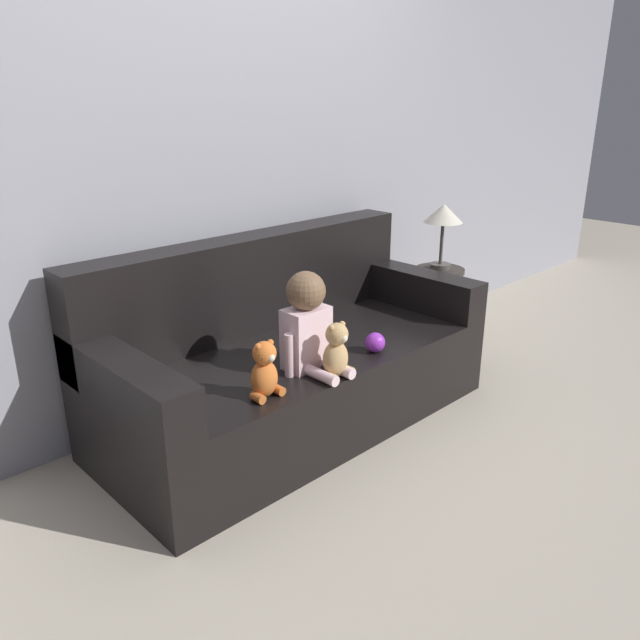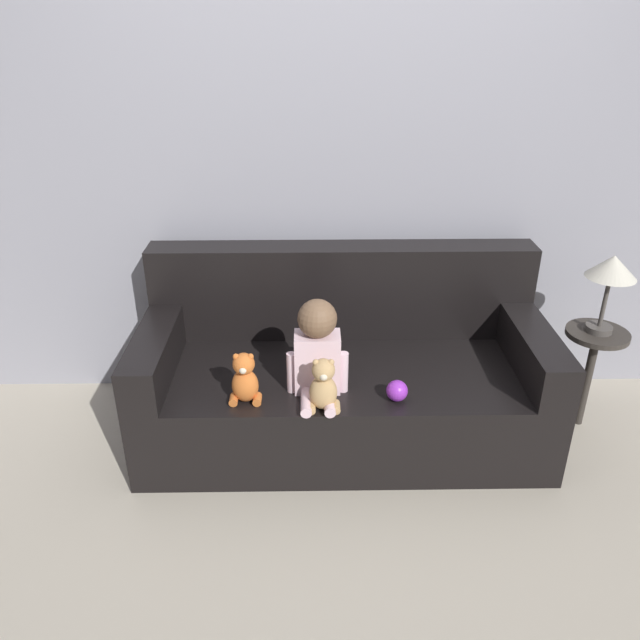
% 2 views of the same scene
% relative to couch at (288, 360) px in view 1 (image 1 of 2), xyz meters
% --- Properties ---
extents(ground_plane, '(12.00, 12.00, 0.00)m').
position_rel_couch_xyz_m(ground_plane, '(0.00, -0.06, -0.30)').
color(ground_plane, '#B7AD99').
extents(wall_back, '(8.00, 0.05, 2.60)m').
position_rel_couch_xyz_m(wall_back, '(0.00, 0.43, 1.00)').
color(wall_back, '#93939E').
rests_on(wall_back, ground_plane).
extents(couch, '(1.85, 0.82, 0.85)m').
position_rel_couch_xyz_m(couch, '(0.00, 0.00, 0.00)').
color(couch, black).
rests_on(couch, ground_plane).
extents(person_baby, '(0.26, 0.30, 0.42)m').
position_rel_couch_xyz_m(person_baby, '(-0.12, -0.27, 0.29)').
color(person_baby, silver).
rests_on(person_baby, couch).
extents(teddy_bear_brown, '(0.14, 0.11, 0.23)m').
position_rel_couch_xyz_m(teddy_bear_brown, '(-0.10, -0.42, 0.20)').
color(teddy_bear_brown, tan).
rests_on(teddy_bear_brown, couch).
extents(plush_toy_side, '(0.13, 0.10, 0.23)m').
position_rel_couch_xyz_m(plush_toy_side, '(-0.43, -0.35, 0.20)').
color(plush_toy_side, orange).
rests_on(plush_toy_side, couch).
extents(toy_ball, '(0.09, 0.09, 0.09)m').
position_rel_couch_xyz_m(toy_ball, '(0.21, -0.36, 0.14)').
color(toy_ball, purple).
rests_on(toy_ball, couch).
extents(side_table, '(0.29, 0.29, 0.89)m').
position_rel_couch_xyz_m(side_table, '(1.19, 0.00, 0.39)').
color(side_table, '#332D28').
rests_on(side_table, ground_plane).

